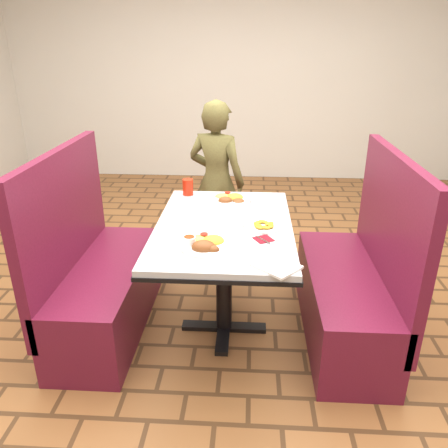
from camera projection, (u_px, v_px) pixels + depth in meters
The scene contains 15 objects.
room at pixel (224, 5), 2.13m from camera, with size 7.00×7.04×2.82m.
dining_table at pixel (224, 239), 2.62m from camera, with size 0.81×1.21×0.75m.
booth_bench_left at pixel (100, 281), 2.79m from camera, with size 0.47×1.20×1.17m.
booth_bench_right at pixel (352, 289), 2.70m from camera, with size 0.47×1.20×1.17m.
diner_person at pixel (217, 182), 3.62m from camera, with size 0.49×0.32×1.34m, color brown.
near_dinner_plate at pixel (206, 242), 2.29m from camera, with size 0.29×0.29×0.09m.
far_dinner_plate at pixel (230, 197), 2.95m from camera, with size 0.28×0.28×0.07m.
plantain_plate at pixel (263, 226), 2.52m from camera, with size 0.20×0.20×0.03m.
maroon_napkin at pixel (263, 239), 2.39m from camera, with size 0.09×0.09×0.00m, color maroon.
spoon_utensil at pixel (263, 240), 2.37m from camera, with size 0.01×0.12×0.00m, color silver.
red_tumbler at pixel (188, 187), 3.06m from camera, with size 0.07×0.07×0.11m, color red.
paper_napkin at pixel (275, 265), 2.10m from camera, with size 0.22×0.17×0.01m, color white.
knife_utensil at pixel (216, 248), 2.27m from camera, with size 0.01×0.16×0.00m, color silver.
fork_utensil at pixel (207, 249), 2.25m from camera, with size 0.01×0.15×0.00m, color silver.
lettuce_shreds at pixel (231, 220), 2.64m from camera, with size 0.28×0.32×0.00m, color #7EBC4B, non-canonical shape.
Camera 1 is at (0.15, -2.38, 1.76)m, focal length 35.00 mm.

